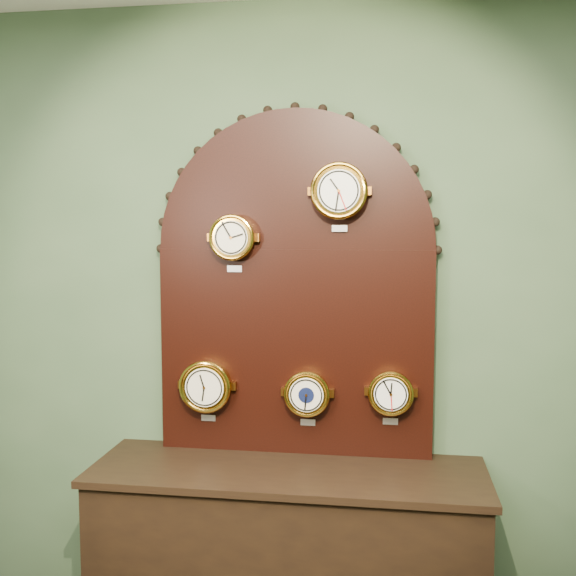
% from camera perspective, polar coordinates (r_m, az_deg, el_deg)
% --- Properties ---
extents(wall_back, '(4.00, 0.00, 4.00)m').
position_cam_1_polar(wall_back, '(3.02, 0.71, -2.95)').
color(wall_back, '#3F573B').
rests_on(wall_back, ground).
extents(shop_counter, '(1.60, 0.50, 0.80)m').
position_cam_1_polar(shop_counter, '(3.08, -0.06, -22.45)').
color(shop_counter, black).
rests_on(shop_counter, ground_plane).
extents(display_board, '(1.26, 0.06, 1.53)m').
position_cam_1_polar(display_board, '(2.95, 0.58, 1.25)').
color(display_board, black).
rests_on(display_board, shop_counter).
extents(roman_clock, '(0.20, 0.08, 0.25)m').
position_cam_1_polar(roman_clock, '(2.92, -4.68, 4.25)').
color(roman_clock, gold).
rests_on(roman_clock, display_board).
extents(arabic_clock, '(0.24, 0.08, 0.29)m').
position_cam_1_polar(arabic_clock, '(2.86, 4.33, 8.13)').
color(arabic_clock, gold).
rests_on(arabic_clock, display_board).
extents(hygrometer, '(0.23, 0.08, 0.28)m').
position_cam_1_polar(hygrometer, '(3.04, -6.90, -8.19)').
color(hygrometer, gold).
rests_on(hygrometer, display_board).
extents(barometer, '(0.20, 0.08, 0.25)m').
position_cam_1_polar(barometer, '(2.96, 1.62, -8.85)').
color(barometer, gold).
rests_on(barometer, display_board).
extents(tide_clock, '(0.19, 0.08, 0.24)m').
position_cam_1_polar(tide_clock, '(2.93, 8.65, -8.70)').
color(tide_clock, gold).
rests_on(tide_clock, display_board).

